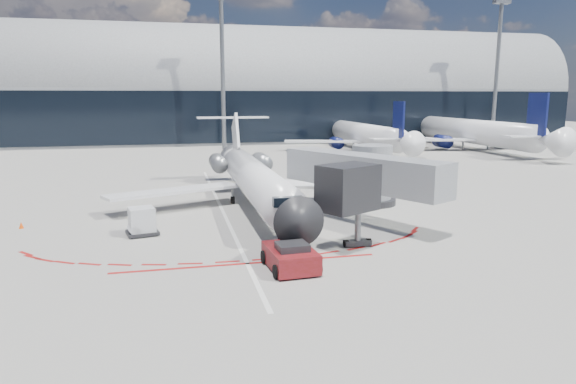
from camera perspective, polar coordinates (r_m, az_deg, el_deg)
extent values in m
plane|color=slate|center=(38.30, -7.07, -2.53)|extent=(260.00, 260.00, 0.00)
cube|color=silver|center=(40.24, -7.37, -1.89)|extent=(0.25, 40.00, 0.01)
cube|color=maroon|center=(27.30, -4.54, -7.92)|extent=(14.00, 0.25, 0.01)
cube|color=gray|center=(102.25, -10.96, 8.41)|extent=(150.00, 24.00, 10.00)
cylinder|color=gray|center=(102.20, -11.06, 11.21)|extent=(150.00, 24.00, 24.00)
cube|color=black|center=(90.22, -10.67, 8.14)|extent=(150.00, 0.20, 9.00)
cube|color=#909398|center=(35.37, 8.24, 2.28)|extent=(8.22, 12.61, 2.30)
cube|color=black|center=(29.00, 6.68, 0.48)|extent=(3.86, 3.44, 2.60)
cylinder|color=slate|center=(30.15, 7.77, -3.82)|extent=(0.36, 0.36, 2.40)
cube|color=black|center=(30.41, 7.72, -5.61)|extent=(1.60, 0.60, 0.30)
cylinder|color=#909398|center=(41.93, 9.28, 1.90)|extent=(3.20, 3.20, 4.80)
cylinder|color=black|center=(42.31, 9.19, -0.98)|extent=(4.00, 4.00, 0.50)
cylinder|color=slate|center=(85.65, -7.27, 13.13)|extent=(0.70, 0.70, 25.00)
cylinder|color=slate|center=(103.45, 22.16, 12.01)|extent=(0.70, 0.70, 25.00)
cylinder|color=white|center=(39.44, -3.64, 1.37)|extent=(2.68, 21.86, 2.68)
cone|color=black|center=(27.57, 0.51, -2.66)|extent=(2.68, 2.78, 2.68)
cone|color=white|center=(51.91, -5.93, 3.58)|extent=(2.68, 3.58, 2.68)
cube|color=black|center=(28.97, -0.21, -0.90)|extent=(1.69, 1.39, 0.55)
cube|color=white|center=(40.56, -12.59, 0.11)|extent=(10.64, 6.31, 0.31)
cube|color=white|center=(42.41, 4.28, 0.79)|extent=(10.64, 6.31, 0.31)
cube|color=white|center=(50.69, -5.84, 6.12)|extent=(0.25, 4.66, 4.74)
cube|color=white|center=(52.65, -6.16, 8.23)|extent=(7.15, 1.59, 0.16)
cylinder|color=slate|center=(47.74, -7.77, 3.22)|extent=(1.49, 3.38, 1.49)
cylinder|color=slate|center=(48.27, -2.94, 3.38)|extent=(1.49, 3.38, 1.49)
cylinder|color=black|center=(31.09, -0.86, -5.03)|extent=(0.22, 0.56, 0.56)
cylinder|color=black|center=(42.02, -6.17, -0.89)|extent=(0.30, 0.64, 0.64)
cylinder|color=black|center=(42.46, -2.17, -0.71)|extent=(0.30, 0.64, 0.64)
cylinder|color=slate|center=(31.02, -0.86, -4.56)|extent=(0.18, 0.18, 1.09)
cube|color=#5C110D|center=(26.25, 0.26, -7.29)|extent=(2.42, 3.63, 0.98)
cube|color=black|center=(25.76, 0.48, -6.12)|extent=(1.61, 1.41, 0.38)
cylinder|color=slate|center=(28.51, -1.17, -6.28)|extent=(0.31, 2.83, 0.11)
cylinder|color=black|center=(24.97, -1.22, -8.86)|extent=(0.35, 0.72, 0.70)
cylinder|color=black|center=(25.57, 3.30, -8.39)|extent=(0.35, 0.72, 0.70)
cylinder|color=black|center=(27.16, -2.60, -7.23)|extent=(0.35, 0.72, 0.70)
cylinder|color=black|center=(27.72, 1.58, -6.85)|extent=(0.35, 0.72, 0.70)
imported|color=#D4F219|center=(30.69, 2.27, -4.07)|extent=(0.74, 0.60, 1.77)
cube|color=black|center=(33.81, -15.87, -4.35)|extent=(2.19, 1.97, 0.21)
cube|color=silver|center=(33.60, -15.94, -2.95)|extent=(1.78, 1.71, 1.51)
cylinder|color=black|center=(33.13, -16.97, -4.85)|extent=(0.13, 0.20, 0.19)
cylinder|color=black|center=(33.36, -14.40, -4.61)|extent=(0.13, 0.20, 0.19)
cylinder|color=black|center=(34.31, -17.28, -4.34)|extent=(0.13, 0.20, 0.19)
cylinder|color=black|center=(34.53, -14.79, -4.11)|extent=(0.13, 0.20, 0.19)
cone|color=#E64604|center=(38.46, -27.53, -3.29)|extent=(0.31, 0.31, 0.43)
cone|color=#E64604|center=(31.04, 1.79, -5.10)|extent=(0.38, 0.38, 0.52)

